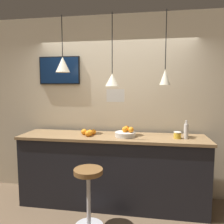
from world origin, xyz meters
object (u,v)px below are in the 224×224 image
at_px(bar_stool, 88,187).
at_px(juice_bottle, 186,131).
at_px(spread_jar, 177,135).
at_px(fruit_bowl, 126,133).
at_px(mounted_tv, 59,70).

bearing_deg(bar_stool, juice_bottle, 25.13).
relative_size(bar_stool, spread_jar, 7.42).
distance_m(bar_stool, spread_jar, 1.38).
relative_size(fruit_bowl, mounted_tv, 0.43).
bearing_deg(mounted_tv, spread_jar, -12.33).
distance_m(fruit_bowl, mounted_tv, 1.54).
bearing_deg(juice_bottle, fruit_bowl, 179.73).
xyz_separation_m(bar_stool, juice_bottle, (1.24, 0.58, 0.63)).
bearing_deg(mounted_tv, bar_stool, -52.88).
relative_size(bar_stool, juice_bottle, 2.97).
bearing_deg(spread_jar, bar_stool, -152.66).
relative_size(bar_stool, mounted_tv, 1.11).
relative_size(bar_stool, fruit_bowl, 2.57).
bearing_deg(juice_bottle, spread_jar, -180.00).
xyz_separation_m(spread_jar, mounted_tv, (-1.87, 0.41, 0.94)).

